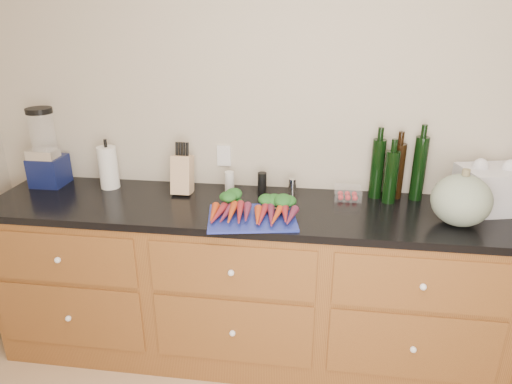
# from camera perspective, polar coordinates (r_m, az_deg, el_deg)

# --- Properties ---
(wall_back) EXTENTS (4.10, 0.05, 2.60)m
(wall_back) POSITION_cam_1_polar(r_m,az_deg,el_deg) (2.59, 9.23, 7.99)
(wall_back) COLOR #C0B49F
(wall_back) RESTS_ON ground
(cabinets) EXTENTS (3.60, 0.64, 0.90)m
(cabinets) POSITION_cam_1_polar(r_m,az_deg,el_deg) (2.63, 8.22, -12.05)
(cabinets) COLOR brown
(cabinets) RESTS_ON ground
(countertop) EXTENTS (3.64, 0.62, 0.04)m
(countertop) POSITION_cam_1_polar(r_m,az_deg,el_deg) (2.41, 8.81, -2.66)
(countertop) COLOR black
(countertop) RESTS_ON cabinets
(cutting_board) EXTENTS (0.48, 0.40, 0.01)m
(cutting_board) POSITION_cam_1_polar(r_m,az_deg,el_deg) (2.27, -0.50, -3.22)
(cutting_board) COLOR navy
(cutting_board) RESTS_ON countertop
(carrots) EXTENTS (0.42, 0.31, 0.06)m
(carrots) POSITION_cam_1_polar(r_m,az_deg,el_deg) (2.29, -0.36, -2.11)
(carrots) COLOR #BF3E16
(carrots) RESTS_ON cutting_board
(squash) EXTENTS (0.28, 0.28, 0.25)m
(squash) POSITION_cam_1_polar(r_m,az_deg,el_deg) (2.38, 24.27, -0.94)
(squash) COLOR slate
(squash) RESTS_ON countertop
(blender_appliance) EXTENTS (0.18, 0.18, 0.46)m
(blender_appliance) POSITION_cam_1_polar(r_m,az_deg,el_deg) (2.92, -24.79, 4.54)
(blender_appliance) COLOR #0E1542
(blender_appliance) RESTS_ON countertop
(paper_towel) EXTENTS (0.11, 0.11, 0.24)m
(paper_towel) POSITION_cam_1_polar(r_m,az_deg,el_deg) (2.77, -17.97, 2.93)
(paper_towel) COLOR silver
(paper_towel) RESTS_ON countertop
(knife_block) EXTENTS (0.11, 0.11, 0.21)m
(knife_block) POSITION_cam_1_polar(r_m,az_deg,el_deg) (2.60, -9.18, 2.17)
(knife_block) COLOR tan
(knife_block) RESTS_ON countertop
(grinder_salt) EXTENTS (0.05, 0.05, 0.12)m
(grinder_salt) POSITION_cam_1_polar(r_m,az_deg,el_deg) (2.59, -3.34, 1.25)
(grinder_salt) COLOR silver
(grinder_salt) RESTS_ON countertop
(grinder_pepper) EXTENTS (0.05, 0.05, 0.12)m
(grinder_pepper) POSITION_cam_1_polar(r_m,az_deg,el_deg) (2.56, 0.77, 1.09)
(grinder_pepper) COLOR black
(grinder_pepper) RESTS_ON countertop
(canister_chrome) EXTENTS (0.04, 0.04, 0.10)m
(canister_chrome) POSITION_cam_1_polar(r_m,az_deg,el_deg) (2.55, 4.56, 0.62)
(canister_chrome) COLOR silver
(canister_chrome) RESTS_ON countertop
(tomato_box) EXTENTS (0.14, 0.11, 0.07)m
(tomato_box) POSITION_cam_1_polar(r_m,az_deg,el_deg) (2.55, 11.40, -0.12)
(tomato_box) COLOR white
(tomato_box) RESTS_ON countertop
(bottles) EXTENTS (0.29, 0.15, 0.35)m
(bottles) POSITION_cam_1_polar(r_m,az_deg,el_deg) (2.57, 17.16, 2.51)
(bottles) COLOR black
(bottles) RESTS_ON countertop
(grocery_bag) EXTENTS (0.36, 0.31, 0.22)m
(grocery_bag) POSITION_cam_1_polar(r_m,az_deg,el_deg) (2.63, 27.28, 0.31)
(grocery_bag) COLOR silver
(grocery_bag) RESTS_ON countertop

